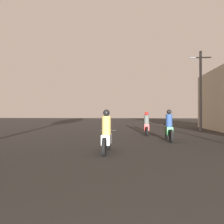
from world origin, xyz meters
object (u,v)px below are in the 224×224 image
(motorcycle_green, at_px, (169,128))
(motorcycle_silver, at_px, (107,135))
(motorcycle_red, at_px, (146,125))
(utility_pole_far, at_px, (201,89))

(motorcycle_green, bearing_deg, motorcycle_silver, -124.05)
(motorcycle_green, distance_m, motorcycle_red, 3.07)
(motorcycle_red, relative_size, utility_pole_far, 0.30)
(motorcycle_green, distance_m, utility_pole_far, 7.64)
(motorcycle_green, height_order, utility_pole_far, utility_pole_far)
(motorcycle_green, height_order, motorcycle_red, motorcycle_green)
(motorcycle_silver, distance_m, motorcycle_red, 6.72)
(motorcycle_silver, distance_m, motorcycle_green, 4.50)
(utility_pole_far, bearing_deg, motorcycle_silver, -122.38)
(motorcycle_red, bearing_deg, motorcycle_green, -71.76)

